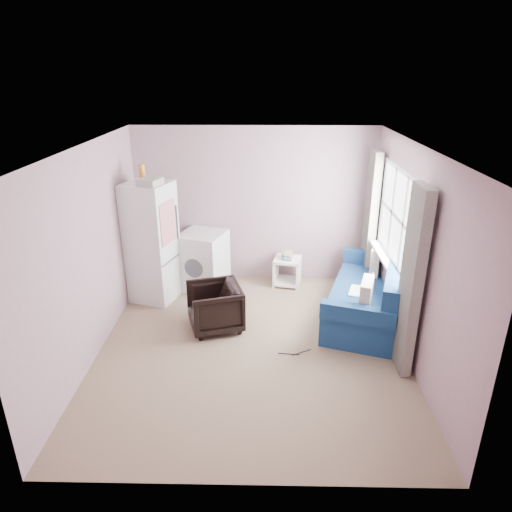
{
  "coord_description": "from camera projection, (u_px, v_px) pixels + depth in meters",
  "views": [
    {
      "loc": [
        0.16,
        -4.94,
        3.27
      ],
      "look_at": [
        0.05,
        0.6,
        1.0
      ],
      "focal_mm": 32.0,
      "sensor_mm": 36.0,
      "label": 1
    }
  ],
  "objects": [
    {
      "name": "window_dressing",
      "position": [
        387.0,
        247.0,
        6.01
      ],
      "size": [
        0.17,
        2.62,
        2.18
      ],
      "color": "white",
      "rests_on": "ground"
    },
    {
      "name": "room",
      "position": [
        252.0,
        255.0,
        5.35
      ],
      "size": [
        3.84,
        4.24,
        2.54
      ],
      "color": "#8D745C",
      "rests_on": "ground"
    },
    {
      "name": "side_table",
      "position": [
        287.0,
        269.0,
        7.4
      ],
      "size": [
        0.49,
        0.49,
        0.57
      ],
      "rotation": [
        0.0,
        0.0,
        -0.2
      ],
      "color": "white",
      "rests_on": "ground"
    },
    {
      "name": "armchair",
      "position": [
        215.0,
        305.0,
        6.11
      ],
      "size": [
        0.8,
        0.83,
        0.69
      ],
      "primitive_type": "imported",
      "rotation": [
        0.0,
        0.0,
        -1.28
      ],
      "color": "black",
      "rests_on": "ground"
    },
    {
      "name": "sofa",
      "position": [
        370.0,
        297.0,
        6.38
      ],
      "size": [
        1.48,
        2.19,
        0.9
      ],
      "rotation": [
        0.0,
        0.0,
        -0.31
      ],
      "color": "navy",
      "rests_on": "ground"
    },
    {
      "name": "floor_cables",
      "position": [
        295.0,
        353.0,
        5.66
      ],
      "size": [
        0.41,
        0.14,
        0.01
      ],
      "rotation": [
        0.0,
        0.0,
        0.24
      ],
      "color": "black",
      "rests_on": "ground"
    },
    {
      "name": "fridge",
      "position": [
        152.0,
        242.0,
        6.73
      ],
      "size": [
        0.77,
        0.77,
        2.04
      ],
      "rotation": [
        0.0,
        0.0,
        -0.3
      ],
      "color": "silver",
      "rests_on": "ground"
    },
    {
      "name": "washing_machine",
      "position": [
        203.0,
        260.0,
        7.22
      ],
      "size": [
        0.83,
        0.83,
        0.92
      ],
      "rotation": [
        0.0,
        0.0,
        -0.33
      ],
      "color": "silver",
      "rests_on": "ground"
    }
  ]
}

